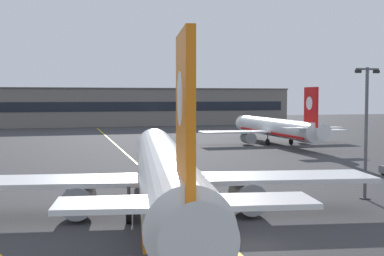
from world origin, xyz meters
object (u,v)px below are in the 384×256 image
airliner_foreground (164,171)px  safety_cone_by_nose_gear (138,179)px  airliner_background (276,128)px  apron_lamp_post (366,130)px

airliner_foreground → safety_cone_by_nose_gear: bearing=86.6°
safety_cone_by_nose_gear → airliner_background: bearing=47.0°
airliner_foreground → airliner_background: airliner_foreground is taller
airliner_foreground → apron_lamp_post: bearing=4.8°
airliner_foreground → safety_cone_by_nose_gear: airliner_foreground is taller
safety_cone_by_nose_gear → apron_lamp_post: bearing=-40.7°
airliner_background → airliner_foreground: bearing=-123.2°
airliner_foreground → apron_lamp_post: (18.23, 1.55, 2.61)m
apron_lamp_post → safety_cone_by_nose_gear: 23.44m
apron_lamp_post → safety_cone_by_nose_gear: (-17.24, 14.81, -5.72)m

